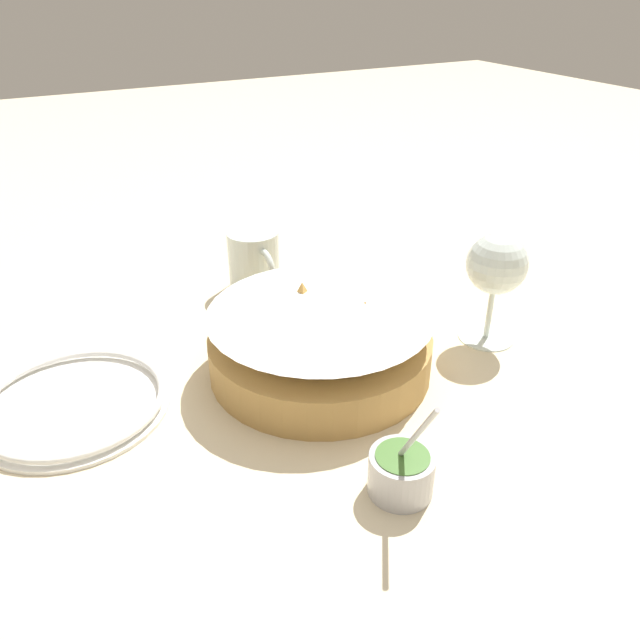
{
  "coord_description": "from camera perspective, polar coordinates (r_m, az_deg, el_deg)",
  "views": [
    {
      "loc": [
        0.59,
        -0.27,
        0.43
      ],
      "look_at": [
        0.04,
        0.02,
        0.07
      ],
      "focal_mm": 35.0,
      "sensor_mm": 36.0,
      "label": 1
    }
  ],
  "objects": [
    {
      "name": "wine_glass",
      "position": [
        0.8,
        15.83,
        4.62
      ],
      "size": [
        0.08,
        0.08,
        0.14
      ],
      "color": "silver",
      "rests_on": "ground_plane"
    },
    {
      "name": "beer_mug",
      "position": [
        0.93,
        -6.0,
        5.23
      ],
      "size": [
        0.11,
        0.08,
        0.09
      ],
      "color": "silver",
      "rests_on": "ground_plane"
    },
    {
      "name": "ground_plane",
      "position": [
        0.78,
        -2.59,
        -3.61
      ],
      "size": [
        4.0,
        4.0,
        0.0
      ],
      "primitive_type": "plane",
      "color": "beige"
    },
    {
      "name": "sauce_cup",
      "position": [
        0.59,
        7.46,
        -13.55
      ],
      "size": [
        0.07,
        0.06,
        0.12
      ],
      "color": "#B7B7BC",
      "rests_on": "ground_plane"
    },
    {
      "name": "side_plate",
      "position": [
        0.74,
        -21.62,
        -7.1
      ],
      "size": [
        0.21,
        0.21,
        0.01
      ],
      "color": "white",
      "rests_on": "ground_plane"
    },
    {
      "name": "food_basket",
      "position": [
        0.74,
        -0.01,
        -2.27
      ],
      "size": [
        0.26,
        0.26,
        0.09
      ],
      "color": "#B2894C",
      "rests_on": "ground_plane"
    }
  ]
}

